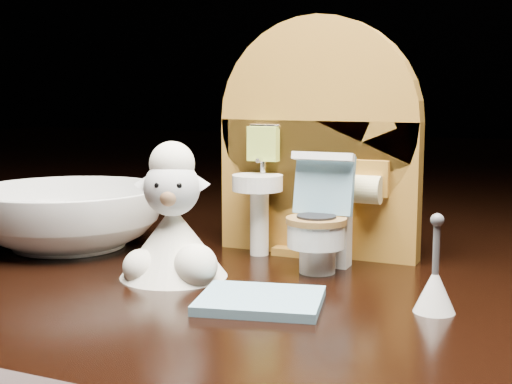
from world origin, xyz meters
TOP-DOWN VIEW (x-y plane):
  - backdrop_panel at (-0.00, 0.06)m, footprint 0.13×0.05m
  - toy_toilet at (0.02, 0.03)m, footprint 0.04×0.05m
  - bath_mat at (0.01, -0.05)m, footprint 0.07×0.06m
  - toilet_brush at (0.09, -0.03)m, footprint 0.02×0.02m
  - plush_lamb at (-0.05, -0.02)m, footprint 0.06×0.06m
  - ceramic_bowl at (-0.16, 0.02)m, footprint 0.15×0.15m

SIDE VIEW (x-z plane):
  - bath_mat at x=0.01m, z-range 0.00..0.00m
  - toilet_brush at x=0.09m, z-range -0.01..0.04m
  - ceramic_bowl at x=-0.16m, z-range 0.00..0.04m
  - toy_toilet at x=0.02m, z-range -0.01..0.06m
  - plush_lamb at x=-0.05m, z-range -0.01..0.07m
  - backdrop_panel at x=0.00m, z-range -0.01..0.14m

